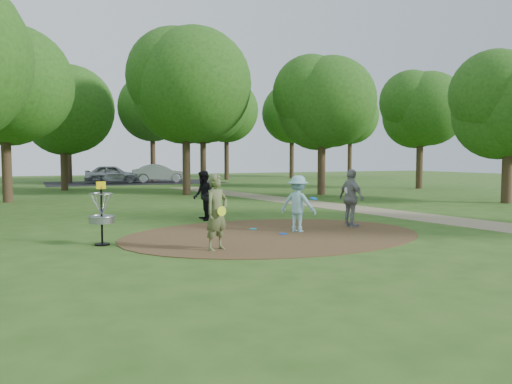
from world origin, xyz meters
name	(u,v)px	position (x,y,z in m)	size (l,w,h in m)	color
ground	(274,235)	(0.00, 0.00, 0.00)	(100.00, 100.00, 0.00)	#2D5119
dirt_clearing	(274,234)	(0.00, 0.00, 0.01)	(8.40, 8.40, 0.02)	#47301C
footpath	(409,215)	(6.50, 2.00, 0.01)	(2.00, 40.00, 0.01)	#8C7A5B
parking_lot	(135,183)	(2.00, 30.00, 0.00)	(14.00, 8.00, 0.01)	black
player_observer_with_disc	(217,212)	(-2.22, -1.52, 0.87)	(0.76, 0.65, 1.75)	#586138
player_throwing_with_disc	(298,204)	(0.83, 0.16, 0.80)	(1.21, 1.18, 1.61)	#93D1DB
player_walking_with_disc	(203,196)	(-0.77, 3.78, 0.84)	(0.72, 0.88, 1.68)	black
player_waiting_with_disc	(351,198)	(2.80, 0.38, 0.88)	(0.51, 1.07, 1.77)	gray
disc_ground_cyan	(253,229)	(-0.14, 1.09, 0.03)	(0.22, 0.22, 0.02)	#1AADD3
disc_ground_blue	(283,234)	(0.22, -0.09, 0.03)	(0.22, 0.22, 0.02)	blue
disc_ground_red	(222,227)	(-0.83, 1.86, 0.03)	(0.22, 0.22, 0.02)	#BC1237
car_left	(113,174)	(0.21, 30.13, 0.75)	(1.76, 4.38, 1.49)	#B1B2B9
car_right	(160,173)	(4.02, 29.60, 0.76)	(1.61, 4.62, 1.52)	#B7BBBF
disc_golf_basket	(102,209)	(-4.50, 0.30, 0.87)	(0.63, 0.63, 1.54)	black
tree_ring	(221,89)	(2.07, 9.56, 5.24)	(36.59, 45.31, 9.11)	#332316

